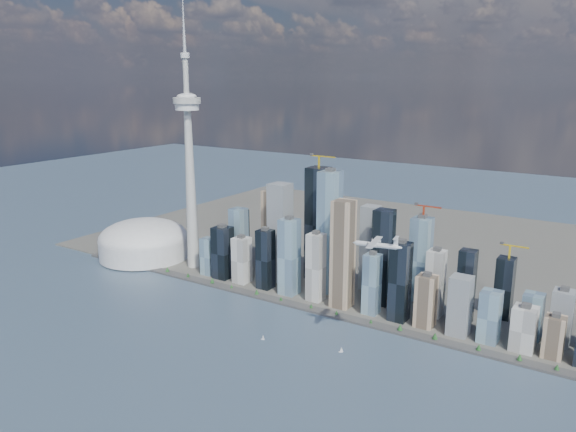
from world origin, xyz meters
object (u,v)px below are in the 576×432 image
Objects in this scene: sailboat_west at (263,338)px; sailboat_east at (341,350)px; needle_tower at (189,159)px; airplane at (377,244)px; dome_stadium at (144,241)px.

sailboat_east is (122.38, 29.85, 0.19)m from sailboat_west.
needle_tower reaches higher than airplane.
sailboat_east is at bearing 9.15° from sailboat_west.
dome_stadium is 20.80× the size of sailboat_east.
dome_stadium is 667.36m from airplane.
dome_stadium is (-140.00, -10.00, -196.40)m from needle_tower.
dome_stadium is 504.71m from sailboat_west.
needle_tower is 61.06× the size of sailboat_west.
needle_tower reaches higher than sailboat_west.
airplane is 7.32× the size of sailboat_east.
dome_stadium is 2.84× the size of airplane.
airplane is at bearing -13.47° from dome_stadium.
airplane reaches higher than sailboat_east.
needle_tower is at bearing 135.20° from sailboat_east.
dome_stadium reaches higher than sailboat_east.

